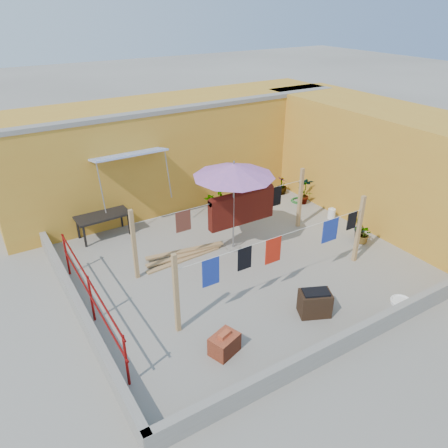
{
  "coord_description": "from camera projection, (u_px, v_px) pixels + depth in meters",
  "views": [
    {
      "loc": [
        -5.31,
        -7.71,
        6.01
      ],
      "look_at": [
        -0.36,
        0.3,
        1.08
      ],
      "focal_mm": 35.0,
      "sensor_mm": 36.0,
      "label": 1
    }
  ],
  "objects": [
    {
      "name": "wall_back",
      "position": [
        175.0,
        149.0,
        14.09
      ],
      "size": [
        11.0,
        3.27,
        3.21
      ],
      "color": "gold",
      "rests_on": "ground"
    },
    {
      "name": "brick_stack",
      "position": [
        224.0,
        344.0,
        8.2
      ],
      "size": [
        0.64,
        0.55,
        0.47
      ],
      "color": "#973B22",
      "rests_on": "ground"
    },
    {
      "name": "wall_right",
      "position": [
        391.0,
        166.0,
        12.75
      ],
      "size": [
        2.4,
        9.0,
        3.2
      ],
      "primitive_type": "cube",
      "color": "gold",
      "rests_on": "ground"
    },
    {
      "name": "plant_back_b",
      "position": [
        282.0,
        185.0,
        14.79
      ],
      "size": [
        0.37,
        0.37,
        0.62
      ],
      "primitive_type": "imported",
      "rotation": [
        0.0,
        0.0,
        1.66
      ],
      "color": "#1C5819",
      "rests_on": "ground"
    },
    {
      "name": "outdoor_table",
      "position": [
        102.0,
        217.0,
        12.03
      ],
      "size": [
        1.48,
        0.78,
        0.68
      ],
      "color": "black",
      "rests_on": "ground"
    },
    {
      "name": "lumber_pile",
      "position": [
        185.0,
        255.0,
        11.28
      ],
      "size": [
        2.26,
        0.62,
        0.14
      ],
      "color": "tan",
      "rests_on": "ground"
    },
    {
      "name": "plant_right_c",
      "position": [
        364.0,
        234.0,
        11.84
      ],
      "size": [
        0.48,
        0.53,
        0.54
      ],
      "primitive_type": "imported",
      "rotation": [
        0.0,
        0.0,
        4.83
      ],
      "color": "#1C5819",
      "rests_on": "ground"
    },
    {
      "name": "brazier",
      "position": [
        315.0,
        303.0,
        9.18
      ],
      "size": [
        0.77,
        0.66,
        0.58
      ],
      "color": "#311E13",
      "rests_on": "ground"
    },
    {
      "name": "parapet_left",
      "position": [
        80.0,
        310.0,
        9.07
      ],
      "size": [
        0.16,
        7.3,
        0.44
      ],
      "primitive_type": "cube",
      "color": "gray",
      "rests_on": "ground"
    },
    {
      "name": "plant_back_a",
      "position": [
        215.0,
        201.0,
        13.5
      ],
      "size": [
        0.89,
        0.89,
        0.75
      ],
      "primitive_type": "imported",
      "rotation": [
        0.0,
        0.0,
        0.72
      ],
      "color": "#1C5819",
      "rests_on": "ground"
    },
    {
      "name": "white_basin",
      "position": [
        401.0,
        302.0,
        9.6
      ],
      "size": [
        0.47,
        0.47,
        0.08
      ],
      "color": "white",
      "rests_on": "ground"
    },
    {
      "name": "patio_umbrella",
      "position": [
        234.0,
        171.0,
        10.66
      ],
      "size": [
        2.67,
        2.67,
        2.47
      ],
      "color": "gray",
      "rests_on": "ground"
    },
    {
      "name": "parapet_front",
      "position": [
        348.0,
        340.0,
        8.27
      ],
      "size": [
        8.3,
        0.16,
        0.44
      ],
      "primitive_type": "cube",
      "color": "gray",
      "rests_on": "ground"
    },
    {
      "name": "water_jug_a",
      "position": [
        329.0,
        227.0,
        12.52
      ],
      "size": [
        0.19,
        0.19,
        0.3
      ],
      "color": "white",
      "rests_on": "ground"
    },
    {
      "name": "red_railing",
      "position": [
        90.0,
        292.0,
        8.79
      ],
      "size": [
        0.05,
        4.2,
        1.1
      ],
      "color": "maroon",
      "rests_on": "ground"
    },
    {
      "name": "plant_right_a",
      "position": [
        305.0,
        191.0,
        14.02
      ],
      "size": [
        0.59,
        0.54,
        0.92
      ],
      "primitive_type": "imported",
      "rotation": [
        0.0,
        0.0,
        2.57
      ],
      "color": "#1C5819",
      "rests_on": "ground"
    },
    {
      "name": "ground",
      "position": [
        242.0,
        263.0,
        11.07
      ],
      "size": [
        80.0,
        80.0,
        0.0
      ],
      "primitive_type": "plane",
      "color": "#9E998E",
      "rests_on": "ground"
    },
    {
      "name": "plant_right_b",
      "position": [
        360.0,
        228.0,
        12.03
      ],
      "size": [
        0.46,
        0.46,
        0.66
      ],
      "primitive_type": "imported",
      "rotation": [
        0.0,
        0.0,
        3.97
      ],
      "color": "#1C5819",
      "rests_on": "ground"
    },
    {
      "name": "water_jug_b",
      "position": [
        332.0,
        214.0,
        13.22
      ],
      "size": [
        0.23,
        0.23,
        0.35
      ],
      "color": "white",
      "rests_on": "ground"
    },
    {
      "name": "green_hose",
      "position": [
        298.0,
        200.0,
        14.37
      ],
      "size": [
        0.49,
        0.49,
        0.07
      ],
      "color": "#1A7829",
      "rests_on": "ground"
    },
    {
      "name": "clothesline_rig",
      "position": [
        244.0,
        214.0,
        11.17
      ],
      "size": [
        5.09,
        2.35,
        1.8
      ],
      "color": "tan",
      "rests_on": "ground"
    }
  ]
}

